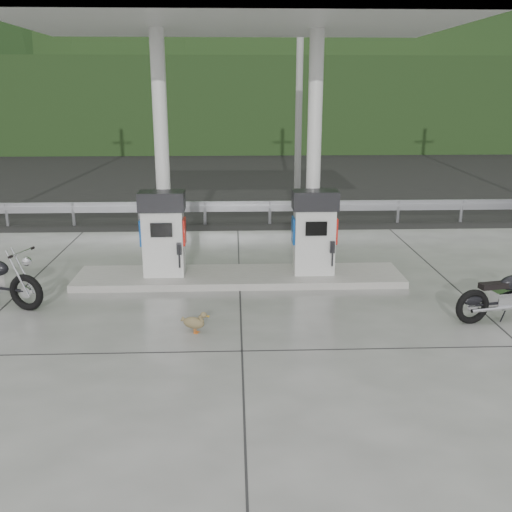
{
  "coord_description": "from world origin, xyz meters",
  "views": [
    {
      "loc": [
        -0.1,
        -9.21,
        3.99
      ],
      "look_at": [
        0.3,
        1.0,
        1.0
      ],
      "focal_mm": 40.0,
      "sensor_mm": 36.0,
      "label": 1
    }
  ],
  "objects_px": {
    "gas_pump_right": "(314,232)",
    "duck": "(194,323)",
    "gas_pump_left": "(163,234)",
    "motorcycle_right": "(508,296)"
  },
  "relations": [
    {
      "from": "gas_pump_right",
      "to": "duck",
      "type": "xyz_separation_m",
      "value": [
        -2.4,
        -2.74,
        -0.88
      ]
    },
    {
      "from": "gas_pump_left",
      "to": "duck",
      "type": "xyz_separation_m",
      "value": [
        0.8,
        -2.74,
        -0.88
      ]
    },
    {
      "from": "gas_pump_left",
      "to": "motorcycle_right",
      "type": "xyz_separation_m",
      "value": [
        6.35,
        -2.39,
        -0.6
      ]
    },
    {
      "from": "duck",
      "to": "motorcycle_right",
      "type": "bearing_deg",
      "value": 25.07
    },
    {
      "from": "gas_pump_right",
      "to": "duck",
      "type": "distance_m",
      "value": 3.75
    },
    {
      "from": "gas_pump_left",
      "to": "motorcycle_right",
      "type": "relative_size",
      "value": 0.95
    },
    {
      "from": "gas_pump_left",
      "to": "duck",
      "type": "distance_m",
      "value": 2.98
    },
    {
      "from": "gas_pump_right",
      "to": "motorcycle_right",
      "type": "relative_size",
      "value": 0.95
    },
    {
      "from": "gas_pump_right",
      "to": "motorcycle_right",
      "type": "xyz_separation_m",
      "value": [
        3.15,
        -2.39,
        -0.6
      ]
    },
    {
      "from": "motorcycle_right",
      "to": "duck",
      "type": "distance_m",
      "value": 5.57
    }
  ]
}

